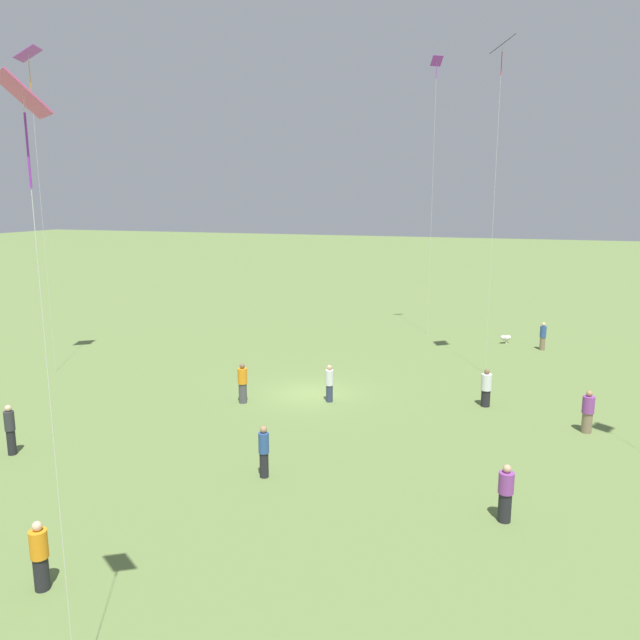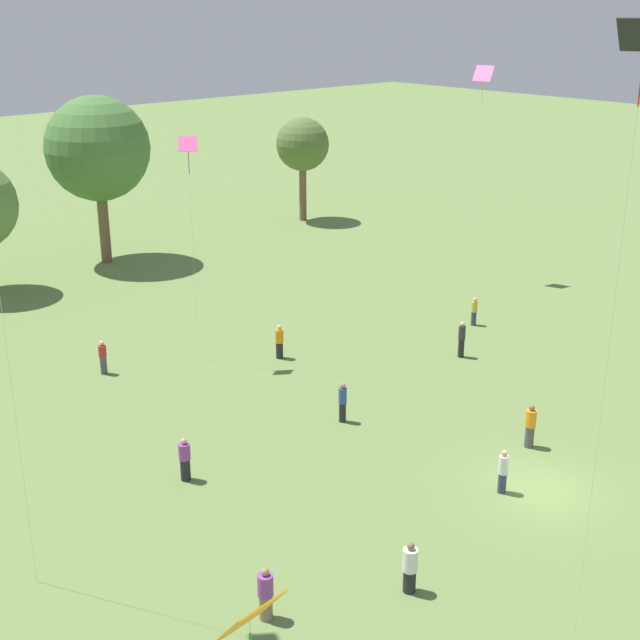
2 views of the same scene
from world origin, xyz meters
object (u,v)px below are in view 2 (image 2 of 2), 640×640
Objects in this scene: person_2 at (266,594)px; person_3 at (462,339)px; kite_0 at (483,80)px; person_0 at (343,402)px; person_1 at (185,460)px; person_6 at (503,471)px; person_10 at (410,568)px; person_5 at (279,342)px; person_7 at (474,311)px; kite_1 at (188,154)px; person_9 at (530,426)px; person_4 at (103,357)px.

person_3 is at bearing -115.42° from person_2.
person_3 is at bearing -26.62° from kite_0.
kite_0 is at bearing -155.60° from person_0.
person_1 reaches higher than person_2.
person_2 is 22.31m from person_3.
person_2 is 1.00× the size of person_6.
person_2 is 4.57m from person_10.
person_3 is 1.09× the size of person_6.
person_7 is at bearing -30.99° from person_5.
kite_1 is at bearing -87.07° from person_0.
person_9 reaches higher than person_1.
person_10 reaches higher than person_4.
person_6 is at bearing 34.13° from person_7.
person_3 reaches higher than person_0.
person_7 is at bearing 56.25° from kite_1.
kite_1 is (-4.60, 16.90, 9.56)m from person_9.
person_5 is at bearing 15.69° from person_3.
person_1 is 8.84m from person_2.
person_4 is at bearing -135.79° from person_6.
person_3 is 13.31m from person_6.
person_6 is at bearing -31.38° from person_10.
person_7 is (21.72, 3.29, -0.05)m from person_1.
person_4 is at bearing -30.35° from person_7.
person_2 is 22.78m from kite_1.
person_2 is 1.00× the size of person_10.
kite_0 is (20.68, 17.87, 11.73)m from person_6.
person_7 is (11.20, -3.66, -0.07)m from person_5.
person_1 is at bearing -68.43° from person_2.
person_10 is (-6.63, -9.91, -0.06)m from person_0.
person_3 is 0.17× the size of kite_1.
person_5 is 10.46m from kite_1.
person_6 is 0.16× the size of kite_1.
person_1 reaches higher than person_4.
person_5 reaches higher than person_6.
kite_1 reaches higher than person_5.
kite_0 is at bearing -7.85° from person_1.
person_6 is 0.13× the size of kite_0.
person_3 reaches higher than person_10.
person_1 is at bearing -3.50° from person_0.
person_3 is (9.62, 1.23, 0.04)m from person_0.
person_4 is 0.98× the size of person_6.
person_2 is 38.09m from kite_0.
person_7 is 14.98m from kite_0.
person_0 is 7.90m from person_1.
kite_1 reaches higher than person_9.
person_4 is at bearing 156.86° from person_9.
person_5 is 11.78m from person_7.
person_3 reaches higher than person_1.
person_4 is 0.13× the size of kite_0.
person_2 is at bearing -34.06° from kite_0.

